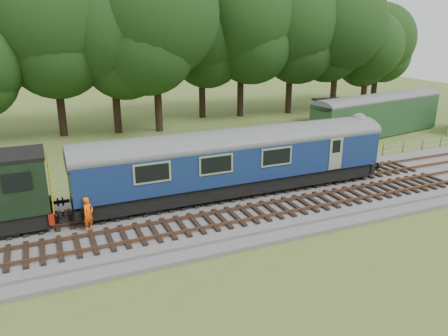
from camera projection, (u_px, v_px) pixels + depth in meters
name	position (u px, v px, depth m)	size (l,w,h in m)	color
ground	(173.00, 221.00, 22.65)	(120.00, 120.00, 0.00)	#4F6625
ballast	(173.00, 217.00, 22.59)	(70.00, 7.00, 0.35)	#4C4C4F
track_north	(166.00, 204.00, 23.74)	(67.20, 2.40, 0.21)	black
track_south	(183.00, 226.00, 21.12)	(67.20, 2.40, 0.21)	black
fence	(152.00, 192.00, 26.57)	(64.00, 0.12, 1.00)	#6B6054
tree_line	(106.00, 131.00, 41.83)	(70.00, 8.00, 18.00)	black
dmu_railcar	(236.00, 156.00, 24.64)	(18.05, 2.86, 3.88)	black
worker	(88.00, 214.00, 20.58)	(0.61, 0.40, 1.67)	#FF5E0D
parked_coach	(378.00, 113.00, 39.42)	(14.79, 4.99, 3.72)	#1C3E20
shed	(330.00, 111.00, 44.73)	(3.33, 3.33, 2.38)	#1C3E20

